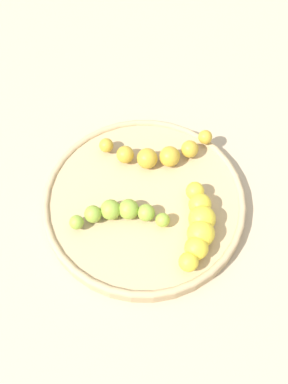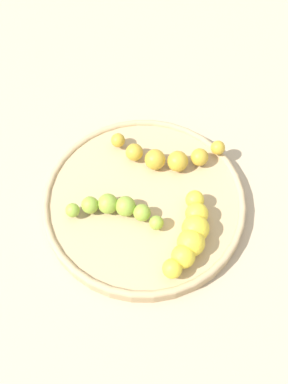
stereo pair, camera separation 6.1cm
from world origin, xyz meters
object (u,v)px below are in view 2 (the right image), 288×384
(banana_green, at_px, (116,208))
(banana_yellow, at_px, (191,235))
(banana_spotted, at_px, (167,156))
(fruit_bowl, at_px, (144,201))

(banana_green, relative_size, banana_yellow, 1.08)
(banana_green, distance_m, banana_yellow, 0.11)
(banana_spotted, bearing_deg, banana_yellow, 17.44)
(fruit_bowl, xyz_separation_m, banana_spotted, (-0.06, 0.04, 0.02))
(fruit_bowl, relative_size, banana_yellow, 2.36)
(banana_spotted, xyz_separation_m, banana_green, (0.08, -0.08, -0.00))
(banana_spotted, relative_size, banana_yellow, 1.37)
(banana_green, bearing_deg, banana_yellow, -103.47)
(banana_green, bearing_deg, banana_spotted, -29.95)
(fruit_bowl, xyz_separation_m, banana_green, (0.02, -0.04, 0.02))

